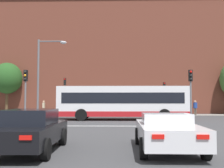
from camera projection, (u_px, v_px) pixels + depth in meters
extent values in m
cube|color=silver|center=(107.00, 126.00, 18.63)|extent=(8.95, 0.30, 0.01)
cube|color=gray|center=(112.00, 115.00, 33.02)|extent=(69.94, 2.50, 0.01)
cube|color=brown|center=(107.00, 61.00, 42.29)|extent=(45.90, 11.80, 15.14)
cube|color=#5B5954|center=(107.00, 9.00, 42.76)|extent=(46.82, 12.27, 1.05)
cube|color=brown|center=(25.00, 2.00, 44.89)|extent=(0.90, 0.90, 2.36)
cube|color=brown|center=(65.00, 0.00, 43.84)|extent=(0.90, 0.90, 2.36)
cube|color=brown|center=(111.00, 3.00, 45.24)|extent=(0.90, 0.90, 2.36)
cube|color=black|center=(30.00, 133.00, 9.38)|extent=(1.91, 4.51, 0.59)
cube|color=black|center=(30.00, 117.00, 9.37)|extent=(1.60, 2.05, 0.50)
cylinder|color=black|center=(18.00, 137.00, 10.75)|extent=(0.24, 0.65, 0.64)
cylinder|color=black|center=(63.00, 137.00, 10.75)|extent=(0.24, 0.65, 0.64)
cylinder|color=black|center=(46.00, 149.00, 7.98)|extent=(0.24, 0.65, 0.64)
cube|color=red|center=(26.00, 138.00, 7.14)|extent=(0.32, 0.06, 0.12)
cube|color=silver|center=(167.00, 133.00, 9.51)|extent=(1.92, 4.50, 0.60)
cube|color=silver|center=(166.00, 118.00, 9.65)|extent=(1.62, 1.36, 0.34)
cylinder|color=black|center=(138.00, 136.00, 10.91)|extent=(0.23, 0.64, 0.64)
cylinder|color=black|center=(185.00, 136.00, 10.84)|extent=(0.23, 0.64, 0.64)
cylinder|color=black|center=(144.00, 148.00, 8.14)|extent=(0.23, 0.64, 0.64)
cylinder|color=black|center=(206.00, 149.00, 8.07)|extent=(0.23, 0.64, 0.64)
cube|color=red|center=(158.00, 137.00, 7.28)|extent=(0.32, 0.05, 0.12)
cube|color=red|center=(203.00, 137.00, 7.24)|extent=(0.32, 0.05, 0.12)
cube|color=silver|center=(122.00, 101.00, 24.46)|extent=(11.10, 2.57, 2.55)
cube|color=#AD191E|center=(122.00, 113.00, 24.40)|extent=(11.12, 2.59, 0.44)
cube|color=black|center=(122.00, 98.00, 24.48)|extent=(10.21, 2.60, 0.90)
cylinder|color=black|center=(81.00, 115.00, 23.26)|extent=(1.00, 0.28, 1.00)
cylinder|color=black|center=(85.00, 113.00, 25.72)|extent=(1.00, 0.28, 1.00)
cylinder|color=black|center=(164.00, 115.00, 23.08)|extent=(1.00, 0.28, 1.00)
cylinder|color=black|center=(160.00, 114.00, 25.54)|extent=(1.00, 0.28, 1.00)
cylinder|color=slate|center=(191.00, 103.00, 19.44)|extent=(0.12, 0.12, 3.03)
cube|color=black|center=(191.00, 76.00, 19.56)|extent=(0.26, 0.20, 0.80)
sphere|color=red|center=(191.00, 72.00, 19.44)|extent=(0.17, 0.17, 0.17)
sphere|color=black|center=(191.00, 75.00, 19.43)|extent=(0.17, 0.17, 0.17)
sphere|color=black|center=(191.00, 79.00, 19.41)|extent=(0.17, 0.17, 0.17)
cylinder|color=slate|center=(164.00, 102.00, 32.46)|extent=(0.12, 0.12, 3.01)
cube|color=black|center=(164.00, 86.00, 32.57)|extent=(0.26, 0.20, 0.80)
sphere|color=red|center=(164.00, 83.00, 32.46)|extent=(0.17, 0.17, 0.17)
sphere|color=black|center=(164.00, 86.00, 32.44)|extent=(0.17, 0.17, 0.17)
sphere|color=black|center=(164.00, 88.00, 32.43)|extent=(0.17, 0.17, 0.17)
cylinder|color=slate|center=(25.00, 103.00, 19.70)|extent=(0.12, 0.12, 3.06)
cube|color=black|center=(26.00, 76.00, 19.81)|extent=(0.26, 0.20, 0.80)
sphere|color=black|center=(25.00, 72.00, 19.70)|extent=(0.17, 0.17, 0.17)
sphere|color=orange|center=(25.00, 75.00, 19.68)|extent=(0.17, 0.17, 0.17)
sphere|color=black|center=(25.00, 79.00, 19.67)|extent=(0.17, 0.17, 0.17)
cylinder|color=slate|center=(65.00, 100.00, 32.33)|extent=(0.12, 0.12, 3.49)
cube|color=black|center=(65.00, 81.00, 32.45)|extent=(0.26, 0.20, 0.80)
sphere|color=red|center=(65.00, 79.00, 32.34)|extent=(0.17, 0.17, 0.17)
sphere|color=black|center=(65.00, 81.00, 32.32)|extent=(0.17, 0.17, 0.17)
sphere|color=black|center=(65.00, 84.00, 32.31)|extent=(0.17, 0.17, 0.17)
cylinder|color=slate|center=(38.00, 81.00, 22.07)|extent=(0.16, 0.16, 6.53)
cylinder|color=slate|center=(51.00, 41.00, 22.22)|extent=(1.98, 0.10, 0.10)
ellipsoid|color=#B2B2B7|center=(63.00, 43.00, 22.19)|extent=(0.50, 0.36, 0.22)
cylinder|color=brown|center=(44.00, 111.00, 33.63)|extent=(0.13, 0.13, 0.79)
cylinder|color=brown|center=(43.00, 111.00, 33.46)|extent=(0.13, 0.13, 0.79)
cube|color=tan|center=(44.00, 105.00, 33.59)|extent=(0.22, 0.40, 0.63)
sphere|color=tan|center=(44.00, 102.00, 33.61)|extent=(0.24, 0.24, 0.24)
cylinder|color=brown|center=(196.00, 112.00, 32.08)|extent=(0.13, 0.13, 0.81)
cylinder|color=brown|center=(195.00, 112.00, 32.02)|extent=(0.13, 0.13, 0.81)
cube|color=navy|center=(195.00, 105.00, 32.09)|extent=(0.45, 0.34, 0.64)
sphere|color=tan|center=(195.00, 102.00, 32.12)|extent=(0.24, 0.24, 0.24)
cylinder|color=#4C3823|center=(7.00, 102.00, 35.05)|extent=(0.36, 0.36, 2.90)
ellipsoid|color=#234C1E|center=(7.00, 78.00, 35.23)|extent=(3.72, 3.72, 3.90)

